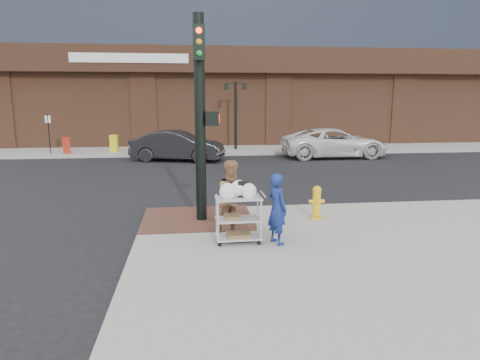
{
  "coord_description": "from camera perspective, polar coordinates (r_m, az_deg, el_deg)",
  "views": [
    {
      "loc": [
        -0.75,
        -9.76,
        3.19
      ],
      "look_at": [
        0.42,
        0.29,
        1.25
      ],
      "focal_mm": 32.0,
      "sensor_mm": 36.0,
      "label": 1
    }
  ],
  "objects": [
    {
      "name": "utility_cart",
      "position": [
        9.09,
        -0.21,
        -4.68
      ],
      "size": [
        0.98,
        0.57,
        1.34
      ],
      "color": "#ABAAAF",
      "rests_on": "sidewalk_near"
    },
    {
      "name": "sidewalk_far",
      "position": [
        43.92,
        10.97,
        6.61
      ],
      "size": [
        65.0,
        36.0,
        0.15
      ],
      "primitive_type": "cube",
      "color": "gray",
      "rests_on": "ground"
    },
    {
      "name": "fire_hydrant",
      "position": [
        11.08,
        10.18,
        -2.9
      ],
      "size": [
        0.4,
        0.28,
        0.86
      ],
      "color": "yellow",
      "rests_on": "sidewalk_near"
    },
    {
      "name": "parking_sign",
      "position": [
        26.01,
        -24.12,
        5.65
      ],
      "size": [
        0.05,
        0.05,
        2.2
      ],
      "primitive_type": "cylinder",
      "color": "black",
      "rests_on": "sidewalk_far"
    },
    {
      "name": "brick_curb_ramp",
      "position": [
        11.08,
        -5.66,
        -5.09
      ],
      "size": [
        2.8,
        2.4,
        0.01
      ],
      "primitive_type": "cube",
      "color": "#563028",
      "rests_on": "sidewalk_near"
    },
    {
      "name": "lamp_post",
      "position": [
        25.91,
        -0.59,
        9.6
      ],
      "size": [
        1.32,
        0.22,
        4.0
      ],
      "color": "black",
      "rests_on": "sidewalk_far"
    },
    {
      "name": "traffic_signal_pole",
      "position": [
        10.54,
        -5.24,
        8.86
      ],
      "size": [
        0.61,
        0.51,
        5.0
      ],
      "color": "black",
      "rests_on": "sidewalk_near"
    },
    {
      "name": "pedestrian_tan",
      "position": [
        9.44,
        -0.95,
        -2.51
      ],
      "size": [
        1.02,
        0.91,
        1.72
      ],
      "primitive_type": "imported",
      "rotation": [
        0.0,
        0.0,
        0.38
      ],
      "color": "#936545",
      "rests_on": "sidewalk_near"
    },
    {
      "name": "sedan_dark",
      "position": [
        22.25,
        -8.34,
        4.53
      ],
      "size": [
        4.99,
        2.87,
        1.55
      ],
      "primitive_type": "imported",
      "rotation": [
        0.0,
        0.0,
        1.29
      ],
      "color": "black",
      "rests_on": "ground"
    },
    {
      "name": "newsbox_red",
      "position": [
        25.76,
        -22.16,
        4.31
      ],
      "size": [
        0.47,
        0.44,
        0.91
      ],
      "primitive_type": "cube",
      "rotation": [
        0.0,
        0.0,
        0.29
      ],
      "color": "#A82013",
      "rests_on": "sidewalk_far"
    },
    {
      "name": "woman_blue",
      "position": [
        9.03,
        4.97,
        -3.82
      ],
      "size": [
        0.57,
        0.66,
        1.52
      ],
      "primitive_type": "imported",
      "rotation": [
        0.0,
        0.0,
        2.01
      ],
      "color": "navy",
      "rests_on": "sidewalk_near"
    },
    {
      "name": "newsbox_yellow",
      "position": [
        25.57,
        -16.44,
        4.7
      ],
      "size": [
        0.45,
        0.41,
        0.98
      ],
      "primitive_type": "cube",
      "rotation": [
        0.0,
        0.0,
        -0.1
      ],
      "color": "yellow",
      "rests_on": "sidewalk_far"
    },
    {
      "name": "ground",
      "position": [
        10.29,
        -2.17,
        -7.21
      ],
      "size": [
        220.0,
        220.0,
        0.0
      ],
      "primitive_type": "plane",
      "color": "black",
      "rests_on": "ground"
    },
    {
      "name": "minivan_white",
      "position": [
        23.89,
        12.48,
        4.85
      ],
      "size": [
        5.71,
        2.65,
        1.58
      ],
      "primitive_type": "imported",
      "rotation": [
        0.0,
        0.0,
        1.57
      ],
      "color": "white",
      "rests_on": "ground"
    }
  ]
}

